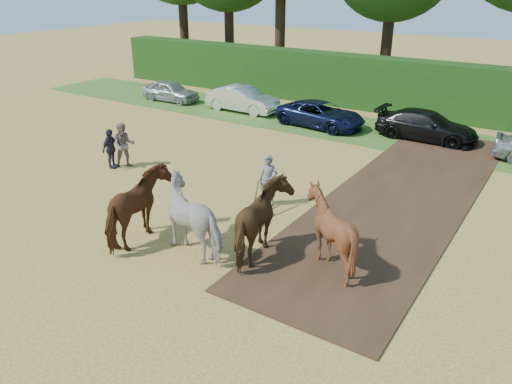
{
  "coord_description": "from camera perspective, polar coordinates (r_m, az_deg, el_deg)",
  "views": [
    {
      "loc": [
        6.03,
        -9.52,
        7.26
      ],
      "look_at": [
        -1.34,
        1.74,
        1.4
      ],
      "focal_mm": 35.0,
      "sensor_mm": 36.0,
      "label": 1
    }
  ],
  "objects": [
    {
      "name": "spectator_far",
      "position": [
        21.09,
        -16.28,
        4.77
      ],
      "size": [
        0.59,
        1.02,
        1.63
      ],
      "primitive_type": "imported",
      "rotation": [
        0.0,
        0.0,
        1.78
      ],
      "color": "#242430",
      "rests_on": "ground"
    },
    {
      "name": "plough_team",
      "position": [
        13.88,
        -2.78,
        -3.02
      ],
      "size": [
        7.17,
        5.88,
        2.15
      ],
      "color": "#5D2D17",
      "rests_on": "ground"
    },
    {
      "name": "spectator_near",
      "position": [
        21.02,
        -14.85,
        5.19
      ],
      "size": [
        1.13,
        1.14,
        1.85
      ],
      "primitive_type": "imported",
      "rotation": [
        0.0,
        0.0,
        0.82
      ],
      "color": "tan",
      "rests_on": "ground"
    },
    {
      "name": "earth_strip",
      "position": [
        18.6,
        16.43,
        -0.39
      ],
      "size": [
        4.5,
        17.0,
        0.05
      ],
      "primitive_type": "cube",
      "color": "#472D1C",
      "rests_on": "ground"
    },
    {
      "name": "hedgerow",
      "position": [
        29.24,
        21.01,
        10.64
      ],
      "size": [
        46.0,
        1.6,
        3.0
      ],
      "primitive_type": "cube",
      "color": "#14380F",
      "rests_on": "ground"
    },
    {
      "name": "parked_cars",
      "position": [
        24.8,
        20.62,
        6.62
      ],
      "size": [
        35.59,
        3.52,
        1.45
      ],
      "color": "#A9ABB0",
      "rests_on": "ground"
    },
    {
      "name": "ground",
      "position": [
        13.41,
        0.74,
        -9.26
      ],
      "size": [
        120.0,
        120.0,
        0.0
      ],
      "primitive_type": "plane",
      "color": "gold",
      "rests_on": "ground"
    },
    {
      "name": "grass_verge",
      "position": [
        25.34,
        18.11,
        5.74
      ],
      "size": [
        50.0,
        5.0,
        0.03
      ],
      "primitive_type": "cube",
      "color": "#38601E",
      "rests_on": "ground"
    }
  ]
}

